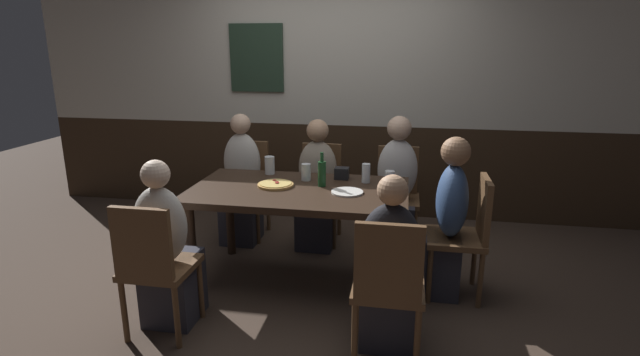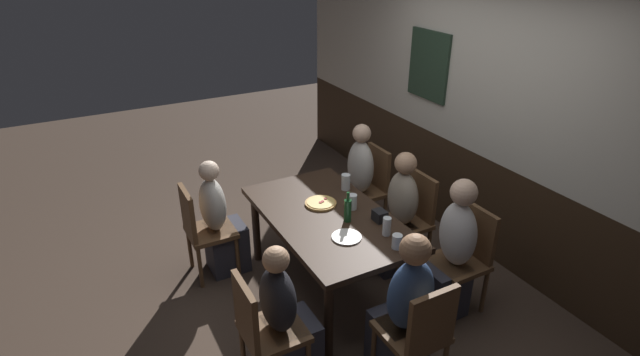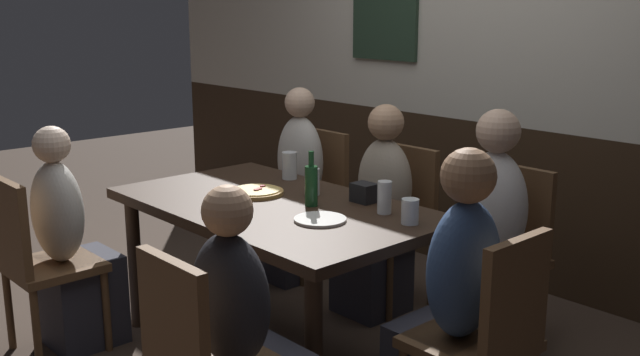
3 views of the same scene
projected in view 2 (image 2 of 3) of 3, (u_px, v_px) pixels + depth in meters
The scene contains 23 objects.
ground_plane at pixel (327, 287), 4.33m from camera, with size 12.00×12.00×0.00m, color #423328.
wall_back at pixel (487, 117), 4.46m from camera, with size 6.40×0.13×2.60m.
dining_table at pixel (328, 223), 4.04m from camera, with size 1.58×0.92×0.74m.
chair_left_far at pixel (369, 184), 5.03m from camera, with size 0.40×0.40×0.88m.
chair_right_far at pixel (465, 254), 3.93m from camera, with size 0.40×0.40×0.88m.
chair_left_near at pixel (202, 227), 4.29m from camera, with size 0.40×0.40×0.88m.
chair_head_east at pixel (419, 331), 3.16m from camera, with size 0.40×0.40×0.88m.
chair_mid_far at pixel (411, 215), 4.48m from camera, with size 0.40×0.40×0.88m.
chair_right_near at pixel (263, 327), 3.19m from camera, with size 0.40×0.40×0.88m.
person_left_far at pixel (356, 188), 4.97m from camera, with size 0.34×0.37×1.17m.
person_right_far at pixel (450, 259), 3.86m from camera, with size 0.34×0.37×1.18m.
person_left_near at pixel (220, 226), 4.38m from camera, with size 0.34×0.37×1.10m.
person_head_east at pixel (404, 317), 3.29m from camera, with size 0.37×0.34×1.16m.
person_mid_far at pixel (397, 221), 4.42m from camera, with size 0.34×0.37×1.14m.
person_right_near at pixel (286, 325), 3.28m from camera, with size 0.34×0.37×1.08m.
pizza at pixel (321, 203), 4.16m from camera, with size 0.27×0.27×0.03m.
pint_glass_amber at pixel (397, 242), 3.56m from camera, with size 0.08×0.08×0.11m.
tumbler_water at pixel (352, 203), 4.07m from camera, with size 0.07×0.07×0.13m.
pint_glass_stout at pixel (346, 183), 4.38m from camera, with size 0.08×0.08×0.14m.
beer_glass_tall at pixel (387, 227), 3.71m from camera, with size 0.06×0.06×0.15m.
beer_bottle_green at pixel (348, 210), 3.87m from camera, with size 0.06×0.06×0.26m.
plate_white_large at pixel (346, 237), 3.70m from camera, with size 0.23×0.23×0.01m, color white.
condiment_caddy at pixel (380, 216), 3.90m from camera, with size 0.11×0.09×0.09m, color black.
Camera 2 is at (3.02, -1.70, 2.77)m, focal length 27.58 mm.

